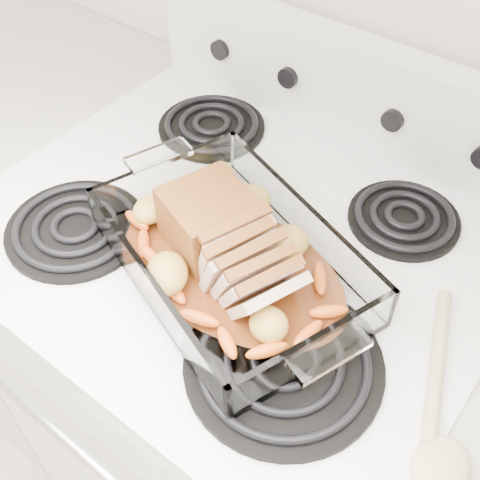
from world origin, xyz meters
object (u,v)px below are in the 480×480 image
Objects in this scene: baking_dish at (231,263)px; pork_roast at (218,240)px; counter_left at (35,240)px; electric_range at (241,378)px.

baking_dish is 1.65× the size of pork_roast.
counter_left is at bearing -167.37° from baking_dish.
baking_dish is (0.05, -0.09, 0.48)m from electric_range.
pork_roast is (0.03, -0.09, 0.51)m from electric_range.
pork_roast reaches higher than baking_dish.
electric_range reaches higher than pork_roast.
baking_dish is 0.04m from pork_roast.
pork_roast is (-0.02, -0.00, 0.03)m from baking_dish.
counter_left is 0.87m from baking_dish.
counter_left is 0.87m from pork_roast.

